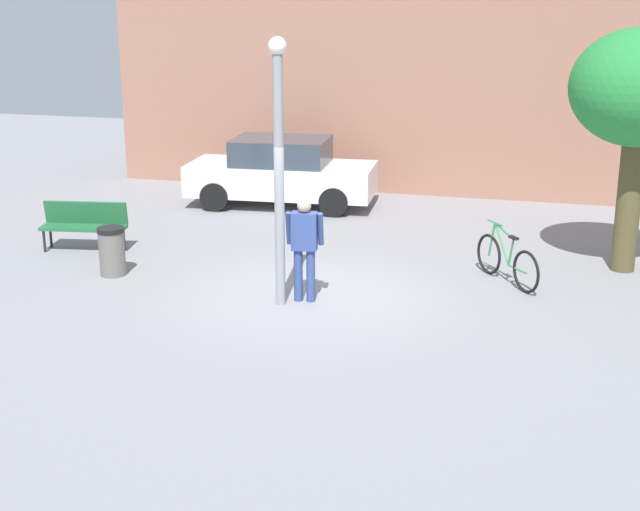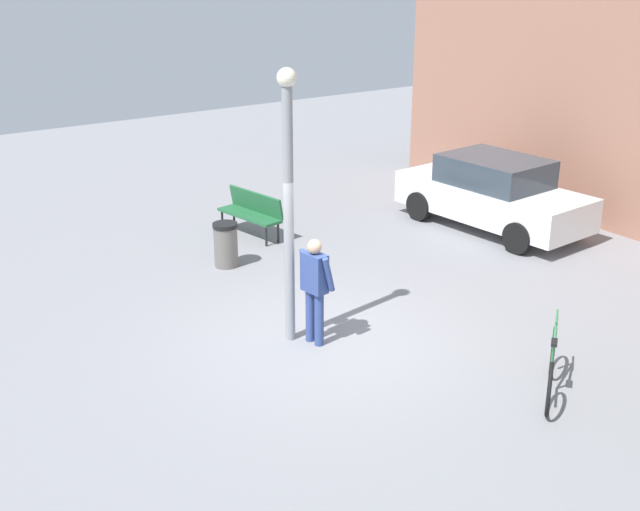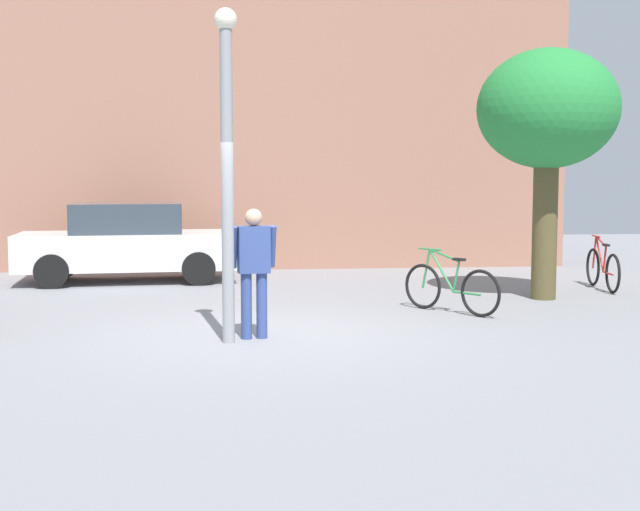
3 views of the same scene
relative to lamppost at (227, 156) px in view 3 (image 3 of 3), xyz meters
The scene contains 8 objects.
ground_plane 2.41m from the lamppost, 51.22° to the left, with size 36.00×36.00×0.00m, color gray.
building_facade 9.36m from the lamppost, 87.61° to the left, with size 14.47×2.00×6.73m, color #9E6B56.
lamppost is the anchor object (origin of this frame).
person_by_lamppost 1.42m from the lamppost, 35.86° to the left, with size 0.62×0.34×1.67m.
plaza_tree 6.28m from the lamppost, 31.74° to the left, with size 2.34×2.34×4.19m.
bicycle_red 8.33m from the lamppost, 32.61° to the left, with size 0.23×1.81×0.97m.
bicycle_green 4.37m from the lamppost, 30.85° to the left, with size 1.15×1.46×0.97m.
parked_car_white 6.89m from the lamppost, 107.30° to the left, with size 4.31×2.06×1.55m.
Camera 3 is at (-0.33, -11.15, 2.10)m, focal length 48.10 mm.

